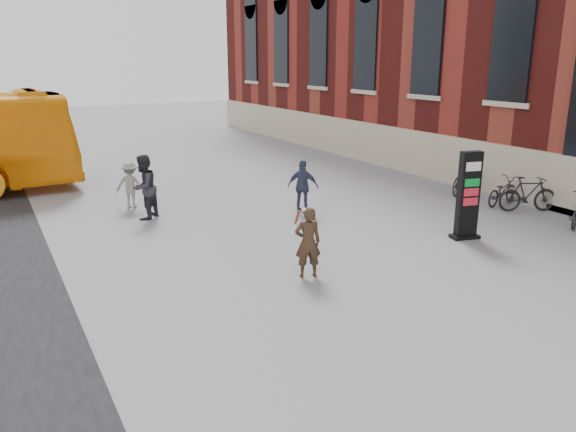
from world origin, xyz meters
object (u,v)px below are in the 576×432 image
pedestrian_b (131,185)px  bike_6 (502,191)px  pedestrian_a (144,187)px  bike_5 (528,194)px  pedestrian_c (303,186)px  bike_7 (464,179)px  info_pylon (468,196)px  woman (308,241)px

pedestrian_b → bike_6: bearing=-176.0°
pedestrian_a → bike_5: (10.71, -4.95, -0.41)m
pedestrian_c → bike_6: 6.63m
bike_7 → bike_5: bearing=157.7°
pedestrian_b → bike_6: pedestrian_b is taller
pedestrian_c → bike_6: size_ratio=0.94×
pedestrian_a → bike_6: (10.71, -3.96, -0.51)m
info_pylon → bike_6: bearing=43.1°
pedestrian_b → pedestrian_c: pedestrian_c is taller
pedestrian_a → bike_5: pedestrian_a is taller
bike_5 → pedestrian_a: bearing=89.9°
bike_6 → bike_7: bike_7 is taller
woman → pedestrian_c: bearing=-101.3°
pedestrian_b → info_pylon: bearing=164.2°
woman → pedestrian_b: woman is taller
pedestrian_a → bike_6: bearing=116.5°
pedestrian_c → bike_6: (6.20, -2.33, -0.37)m
pedestrian_a → pedestrian_b: 1.52m
pedestrian_b → bike_7: pedestrian_b is taller
pedestrian_a → pedestrian_b: pedestrian_a is taller
pedestrian_c → bike_6: pedestrian_c is taller
pedestrian_a → bike_6: 11.43m
bike_7 → pedestrian_a: bearing=55.8°
bike_5 → bike_6: bearing=24.7°
info_pylon → pedestrian_a: info_pylon is taller
pedestrian_b → woman: bearing=135.0°
pedestrian_c → pedestrian_a: bearing=22.1°
woman → bike_7: (8.80, 4.06, -0.26)m
pedestrian_b → pedestrian_c: size_ratio=0.91×
pedestrian_c → bike_7: pedestrian_c is taller
pedestrian_a → pedestrian_c: bearing=117.0°
pedestrian_a → bike_7: 10.95m
woman → pedestrian_a: 6.60m
woman → pedestrian_a: pedestrian_a is taller
bike_5 → bike_6: bike_5 is taller
pedestrian_a → pedestrian_c: (4.51, -1.63, -0.14)m
info_pylon → woman: size_ratio=1.48×
pedestrian_a → pedestrian_b: (-0.05, 1.50, -0.21)m
woman → pedestrian_b: size_ratio=1.06×
woman → bike_7: 9.70m
pedestrian_c → bike_5: bearing=-166.2°
woman → bike_7: woman is taller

